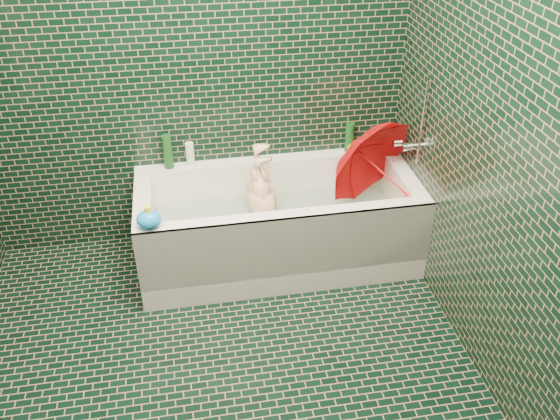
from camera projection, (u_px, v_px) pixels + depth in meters
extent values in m
plane|color=black|center=(225.00, 392.00, 2.95)|extent=(2.80, 2.80, 0.00)
plane|color=black|center=(189.00, 54.00, 3.39)|extent=(2.80, 0.00, 2.80)
plane|color=black|center=(523.00, 148.00, 2.44)|extent=(0.00, 2.80, 2.80)
cube|color=white|center=(278.00, 247.00, 3.81)|extent=(1.70, 0.75, 0.15)
cube|color=white|center=(269.00, 185.00, 3.92)|extent=(1.70, 0.10, 0.40)
cube|color=white|center=(288.00, 243.00, 3.39)|extent=(1.70, 0.10, 0.40)
cube|color=white|center=(401.00, 200.00, 3.77)|extent=(0.10, 0.55, 0.40)
cube|color=white|center=(146.00, 225.00, 3.54)|extent=(0.10, 0.55, 0.40)
cube|color=white|center=(289.00, 258.00, 3.40)|extent=(1.70, 0.02, 0.55)
cube|color=green|center=(278.00, 237.00, 3.76)|extent=(1.35, 0.47, 0.01)
cube|color=silver|center=(278.00, 219.00, 3.68)|extent=(1.48, 0.53, 0.00)
cylinder|color=silver|center=(413.00, 146.00, 3.56)|extent=(0.14, 0.05, 0.05)
cylinder|color=silver|center=(397.00, 143.00, 3.60)|extent=(0.05, 0.04, 0.04)
cylinder|color=silver|center=(423.00, 120.00, 3.36)|extent=(0.01, 0.01, 0.55)
imported|color=#E6B890|center=(266.00, 217.00, 3.68)|extent=(0.97, 0.48, 0.28)
imported|color=red|center=(382.00, 172.00, 3.59)|extent=(0.87, 0.94, 0.84)
imported|color=white|center=(390.00, 151.00, 3.89)|extent=(0.10, 0.10, 0.26)
imported|color=#4A1D6E|center=(370.00, 148.00, 3.92)|extent=(0.10, 0.10, 0.17)
imported|color=#134419|center=(375.00, 148.00, 3.93)|extent=(0.14, 0.14, 0.17)
cylinder|color=#134419|center=(349.00, 137.00, 3.84)|extent=(0.06, 0.06, 0.20)
cylinder|color=silver|center=(382.00, 138.00, 3.86)|extent=(0.05, 0.05, 0.17)
cylinder|color=#134419|center=(168.00, 152.00, 3.65)|extent=(0.07, 0.07, 0.22)
cylinder|color=white|center=(190.00, 154.00, 3.70)|extent=(0.05, 0.05, 0.15)
ellipsoid|color=yellow|center=(354.00, 148.00, 3.85)|extent=(0.10, 0.09, 0.06)
sphere|color=yellow|center=(360.00, 142.00, 3.83)|extent=(0.04, 0.04, 0.04)
cone|color=orange|center=(364.00, 143.00, 3.83)|extent=(0.02, 0.02, 0.02)
ellipsoid|color=#1987E6|center=(149.00, 219.00, 3.14)|extent=(0.15, 0.12, 0.10)
cylinder|color=yellow|center=(148.00, 210.00, 3.10)|extent=(0.03, 0.03, 0.04)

